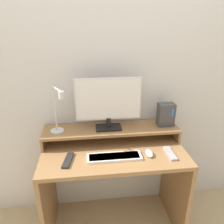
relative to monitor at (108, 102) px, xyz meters
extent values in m
cube|color=silver|center=(0.02, 0.17, 0.15)|extent=(6.00, 0.05, 2.50)
cube|color=olive|center=(0.02, -0.15, -0.36)|extent=(1.09, 0.55, 0.03)
cube|color=olive|center=(-0.51, -0.15, -0.74)|extent=(0.03, 0.55, 0.73)
cube|color=olive|center=(0.55, -0.15, -0.74)|extent=(0.03, 0.55, 0.73)
cube|color=olive|center=(-0.51, 0.01, -0.29)|extent=(0.02, 0.25, 0.09)
cube|color=olive|center=(0.56, 0.01, -0.29)|extent=(0.02, 0.25, 0.09)
cube|color=olive|center=(0.02, 0.01, -0.24)|extent=(1.09, 0.25, 0.02)
cube|color=black|center=(0.00, 0.00, -0.22)|extent=(0.20, 0.12, 0.02)
cylinder|color=black|center=(0.00, 0.00, -0.17)|extent=(0.04, 0.04, 0.08)
cube|color=silver|center=(0.00, 0.00, 0.02)|extent=(0.51, 0.02, 0.33)
cube|color=silver|center=(0.00, -0.01, 0.02)|extent=(0.48, 0.01, 0.31)
cylinder|color=silver|center=(-0.40, -0.01, -0.22)|extent=(0.10, 0.10, 0.01)
cylinder|color=silver|center=(-0.40, -0.01, -0.04)|extent=(0.01, 0.01, 0.35)
cylinder|color=silver|center=(-0.37, -0.07, 0.14)|extent=(0.08, 0.14, 0.01)
cylinder|color=silver|center=(-0.33, -0.14, 0.11)|extent=(0.04, 0.04, 0.05)
cube|color=#3D3D42|center=(0.47, 0.01, -0.13)|extent=(0.13, 0.09, 0.19)
cube|color=#1972F2|center=(0.51, -0.04, -0.10)|extent=(0.01, 0.00, 0.06)
cube|color=white|center=(0.01, -0.25, -0.33)|extent=(0.39, 0.11, 0.02)
cube|color=silver|center=(0.01, -0.25, -0.33)|extent=(0.36, 0.09, 0.01)
ellipsoid|color=white|center=(0.27, -0.24, -0.32)|extent=(0.05, 0.10, 0.03)
cube|color=black|center=(-0.31, -0.25, -0.33)|extent=(0.08, 0.19, 0.02)
cube|color=#99999E|center=(0.43, -0.25, -0.33)|extent=(0.05, 0.18, 0.02)
camera|label=1|loc=(-0.16, -1.56, 0.57)|focal=35.00mm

